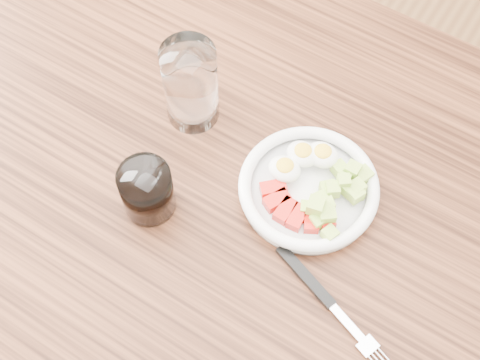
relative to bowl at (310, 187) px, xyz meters
name	(u,v)px	position (x,y,z in m)	size (l,w,h in m)	color
ground	(241,339)	(-0.08, -0.06, -0.79)	(4.00, 4.00, 0.00)	brown
dining_table	(242,227)	(-0.08, -0.06, -0.12)	(1.50, 0.90, 0.77)	brown
bowl	(310,187)	(0.00, 0.00, 0.00)	(0.21, 0.21, 0.05)	white
fork	(320,293)	(0.09, -0.13, -0.01)	(0.22, 0.09, 0.01)	black
water_glass	(191,85)	(-0.22, 0.03, 0.05)	(0.08, 0.08, 0.15)	white
coffee_glass	(147,191)	(-0.19, -0.14, 0.02)	(0.08, 0.08, 0.09)	white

